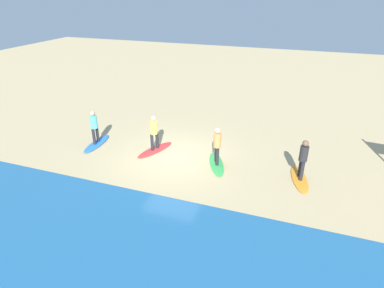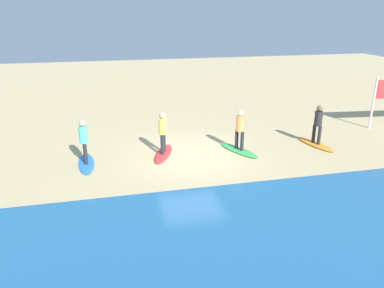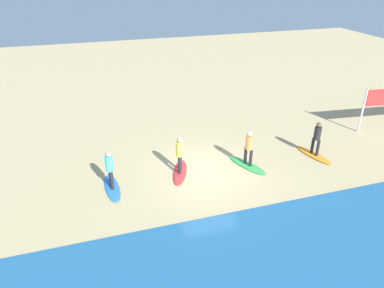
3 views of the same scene
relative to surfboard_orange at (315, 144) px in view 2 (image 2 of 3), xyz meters
name	(u,v)px [view 2 (image 2 of 3)]	position (x,y,z in m)	size (l,w,h in m)	color
ground_plane	(191,155)	(5.41, -0.10, -0.04)	(60.00, 60.00, 0.00)	tan
surfboard_orange	(315,144)	(0.00, 0.00, 0.00)	(2.10, 0.56, 0.09)	orange
surfer_orange	(318,122)	(0.00, 0.00, 0.99)	(0.32, 0.45, 1.64)	#232328
surfboard_green	(239,150)	(3.43, -0.05, 0.00)	(2.10, 0.56, 0.09)	green
surfer_green	(240,127)	(3.43, -0.05, 0.99)	(0.32, 0.44, 1.64)	#232328
surfboard_red	(163,154)	(6.49, -0.37, 0.00)	(2.10, 0.56, 0.09)	red
surfer_red	(163,130)	(6.49, -0.37, 0.99)	(0.32, 0.44, 1.64)	#232328
surfboard_blue	(86,163)	(9.45, -0.03, 0.00)	(2.10, 0.56, 0.09)	blue
surfer_blue	(84,138)	(9.45, -0.03, 0.99)	(0.32, 0.46, 1.64)	#232328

